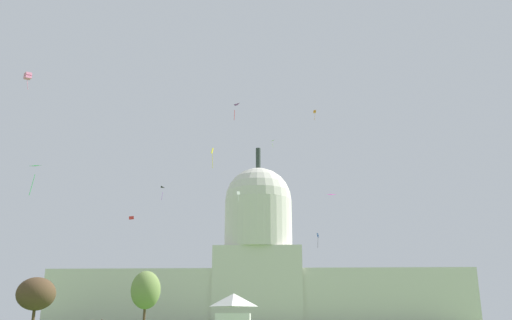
% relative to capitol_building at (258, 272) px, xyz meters
% --- Properties ---
extents(capitol_building, '(145.23, 24.34, 63.74)m').
position_rel_capitol_building_xyz_m(capitol_building, '(0.00, 0.00, 0.00)').
color(capitol_building, beige).
rests_on(capitol_building, ground_plane).
extents(event_tent, '(5.26, 5.72, 5.44)m').
position_rel_capitol_building_xyz_m(event_tent, '(0.98, -111.42, -15.28)').
color(event_tent, white).
rests_on(event_tent, ground_plane).
extents(tree_west_near, '(8.20, 8.32, 13.01)m').
position_rel_capitol_building_xyz_m(tree_west_near, '(-24.45, -62.03, -9.50)').
color(tree_west_near, '#4C3823').
rests_on(tree_west_near, ground_plane).
extents(tree_west_mid, '(9.71, 9.49, 9.61)m').
position_rel_capitol_building_xyz_m(tree_west_mid, '(-39.07, -88.70, -11.54)').
color(tree_west_mid, '#4C3823').
rests_on(tree_west_mid, ground_plane).
extents(kite_red_mid, '(1.13, 0.33, 0.87)m').
position_rel_capitol_building_xyz_m(kite_red_mid, '(-25.78, -73.70, 5.87)').
color(kite_red_mid, red).
extents(kite_green_mid, '(1.67, 1.02, 3.72)m').
position_rel_capitol_building_xyz_m(kite_green_mid, '(-24.63, -126.04, 2.59)').
color(kite_green_mid, green).
extents(kite_violet_high, '(1.31, 1.44, 2.52)m').
position_rel_capitol_building_xyz_m(kite_violet_high, '(0.39, -108.85, 18.06)').
color(kite_violet_high, purple).
extents(kite_orange_high, '(0.80, 0.75, 2.85)m').
position_rel_capitol_building_xyz_m(kite_orange_high, '(18.02, -52.00, 39.55)').
color(kite_orange_high, orange).
extents(kite_black_mid, '(1.18, 1.85, 3.00)m').
position_rel_capitol_building_xyz_m(kite_black_mid, '(-22.73, -59.51, 15.82)').
color(kite_black_mid, black).
extents(kite_blue_mid, '(0.63, 1.16, 4.62)m').
position_rel_capitol_building_xyz_m(kite_blue_mid, '(19.70, -23.89, 8.66)').
color(kite_blue_mid, blue).
extents(kite_pink_high, '(1.43, 1.43, 3.03)m').
position_rel_capitol_building_xyz_m(kite_pink_high, '(-33.51, -113.31, 22.42)').
color(kite_pink_high, pink).
extents(kite_yellow_mid, '(0.38, 0.66, 3.69)m').
position_rel_capitol_building_xyz_m(kite_yellow_mid, '(-3.83, -102.70, 11.82)').
color(kite_yellow_mid, yellow).
extents(kite_white_mid, '(0.76, 0.51, 2.31)m').
position_rel_capitol_building_xyz_m(kite_white_mid, '(-1.54, -72.76, 11.42)').
color(kite_white_mid, white).
extents(kite_lime_high, '(1.34, 1.47, 2.33)m').
position_rel_capitol_building_xyz_m(kite_lime_high, '(6.15, -23.72, 40.45)').
color(kite_lime_high, '#8CD133').
extents(kite_magenta_mid, '(1.79, 0.67, 0.32)m').
position_rel_capitol_building_xyz_m(kite_magenta_mid, '(20.10, -69.50, 11.40)').
color(kite_magenta_mid, '#D1339E').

